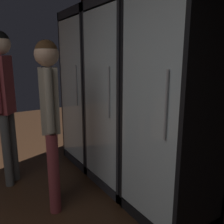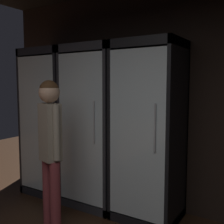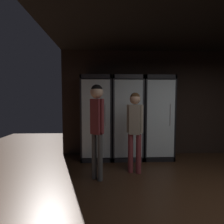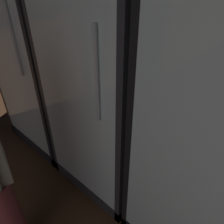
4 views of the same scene
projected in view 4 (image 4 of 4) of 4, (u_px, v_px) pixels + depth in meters
name	position (u px, v px, depth m)	size (l,w,h in m)	color
cooler_far_left	(46.00, 38.00, 1.92)	(0.74, 0.65, 2.07)	black
cooler_left	(114.00, 64.00, 1.51)	(0.74, 0.65, 2.07)	#2B2B30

